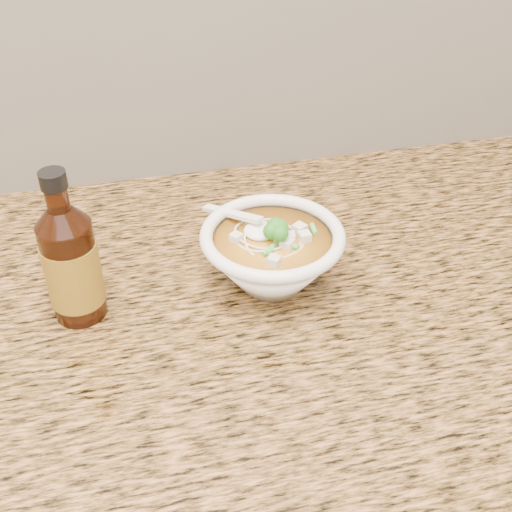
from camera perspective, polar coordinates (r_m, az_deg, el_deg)
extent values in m
cube|color=#A66F3D|center=(0.80, -20.30, -7.05)|extent=(4.00, 0.68, 0.04)
cylinder|color=white|center=(0.79, 1.41, -2.15)|extent=(0.07, 0.07, 0.01)
torus|color=white|center=(0.75, 1.48, 1.82)|extent=(0.17, 0.17, 0.02)
torus|color=beige|center=(0.75, 1.30, 1.28)|extent=(0.12, 0.12, 0.00)
torus|color=beige|center=(0.75, 2.19, 1.01)|extent=(0.09, 0.09, 0.00)
torus|color=beige|center=(0.75, 1.83, 1.01)|extent=(0.09, 0.09, 0.00)
torus|color=beige|center=(0.77, 0.57, 1.66)|extent=(0.12, 0.12, 0.00)
torus|color=beige|center=(0.76, 2.26, 1.33)|extent=(0.08, 0.08, 0.00)
torus|color=beige|center=(0.75, 2.58, 0.48)|extent=(0.09, 0.09, 0.00)
torus|color=beige|center=(0.75, 1.81, 0.42)|extent=(0.09, 0.09, 0.00)
torus|color=beige|center=(0.77, 1.34, 1.30)|extent=(0.09, 0.09, 0.00)
torus|color=beige|center=(0.76, 0.51, 0.44)|extent=(0.06, 0.06, 0.00)
torus|color=beige|center=(0.77, 0.24, 1.16)|extent=(0.07, 0.07, 0.00)
cube|color=silver|center=(0.77, 4.58, 2.47)|extent=(0.01, 0.01, 0.01)
cube|color=silver|center=(0.75, -0.87, 1.73)|extent=(0.02, 0.02, 0.02)
cube|color=silver|center=(0.78, 3.46, 3.19)|extent=(0.02, 0.02, 0.01)
cube|color=silver|center=(0.79, -0.54, 3.33)|extent=(0.02, 0.02, 0.01)
cube|color=silver|center=(0.75, 2.85, 1.53)|extent=(0.01, 0.01, 0.01)
cube|color=silver|center=(0.77, 1.98, 2.35)|extent=(0.02, 0.02, 0.01)
ellipsoid|color=#196014|center=(0.74, 2.00, 2.15)|extent=(0.03, 0.03, 0.03)
cylinder|color=#5FBB48|center=(0.73, -1.34, 0.52)|extent=(0.02, 0.02, 0.01)
cylinder|color=#5FBB48|center=(0.78, -0.22, 3.28)|extent=(0.02, 0.01, 0.01)
cylinder|color=#5FBB48|center=(0.74, 3.20, 0.56)|extent=(0.02, 0.01, 0.01)
cylinder|color=#5FBB48|center=(0.75, -0.64, 1.40)|extent=(0.02, 0.01, 0.01)
cylinder|color=#5FBB48|center=(0.78, 5.00, 2.68)|extent=(0.01, 0.02, 0.01)
ellipsoid|color=white|center=(0.76, 0.34, 2.26)|extent=(0.04, 0.04, 0.01)
cube|color=white|center=(0.79, -2.15, 3.78)|extent=(0.06, 0.08, 0.02)
cylinder|color=#3B1608|center=(0.74, -15.96, -1.25)|extent=(0.06, 0.06, 0.12)
cylinder|color=#3B1608|center=(0.69, -17.28, 4.93)|extent=(0.02, 0.02, 0.03)
cylinder|color=black|center=(0.68, -17.61, 6.48)|extent=(0.03, 0.03, 0.02)
cylinder|color=red|center=(0.75, -15.93, -1.40)|extent=(0.06, 0.06, 0.08)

